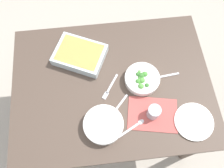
# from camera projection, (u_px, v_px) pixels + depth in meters

# --- Properties ---
(ground_plane) EXTENTS (6.00, 6.00, 0.00)m
(ground_plane) POSITION_uv_depth(u_px,v_px,m) (112.00, 117.00, 2.10)
(ground_plane) COLOR #B2A899
(dining_table) EXTENTS (1.20, 0.90, 0.74)m
(dining_table) POSITION_uv_depth(u_px,v_px,m) (112.00, 90.00, 1.51)
(dining_table) COLOR #4C3D33
(dining_table) RESTS_ON ground_plane
(placemat) EXTENTS (0.31, 0.25, 0.00)m
(placemat) POSITION_uv_depth(u_px,v_px,m) (153.00, 114.00, 1.35)
(placemat) COLOR #B24C47
(placemat) RESTS_ON dining_table
(stew_bowl) EXTENTS (0.22, 0.22, 0.06)m
(stew_bowl) POSITION_uv_depth(u_px,v_px,m) (103.00, 125.00, 1.29)
(stew_bowl) COLOR white
(stew_bowl) RESTS_ON dining_table
(broccoli_bowl) EXTENTS (0.21, 0.21, 0.07)m
(broccoli_bowl) POSITION_uv_depth(u_px,v_px,m) (142.00, 79.00, 1.41)
(broccoli_bowl) COLOR white
(broccoli_bowl) RESTS_ON dining_table
(baking_dish) EXTENTS (0.37, 0.33, 0.06)m
(baking_dish) POSITION_uv_depth(u_px,v_px,m) (80.00, 54.00, 1.47)
(baking_dish) COLOR silver
(baking_dish) RESTS_ON dining_table
(drink_cup) EXTENTS (0.07, 0.07, 0.08)m
(drink_cup) POSITION_uv_depth(u_px,v_px,m) (154.00, 112.00, 1.32)
(drink_cup) COLOR #B2BCC6
(drink_cup) RESTS_ON dining_table
(side_plate) EXTENTS (0.22, 0.22, 0.01)m
(side_plate) POSITION_uv_depth(u_px,v_px,m) (194.00, 122.00, 1.33)
(side_plate) COLOR white
(side_plate) RESTS_ON dining_table
(spoon_by_stew) EXTENTS (0.13, 0.14, 0.01)m
(spoon_by_stew) POSITION_uv_depth(u_px,v_px,m) (116.00, 109.00, 1.36)
(spoon_by_stew) COLOR silver
(spoon_by_stew) RESTS_ON dining_table
(spoon_by_broccoli) EXTENTS (0.18, 0.04, 0.01)m
(spoon_by_broccoli) POSITION_uv_depth(u_px,v_px,m) (161.00, 77.00, 1.44)
(spoon_by_broccoli) COLOR silver
(spoon_by_broccoli) RESTS_ON dining_table
(spoon_spare) EXTENTS (0.16, 0.10, 0.01)m
(spoon_spare) POSITION_uv_depth(u_px,v_px,m) (135.00, 126.00, 1.32)
(spoon_spare) COLOR silver
(spoon_spare) RESTS_ON dining_table
(fork_on_table) EXTENTS (0.11, 0.16, 0.01)m
(fork_on_table) POSITION_uv_depth(u_px,v_px,m) (109.00, 88.00, 1.41)
(fork_on_table) COLOR silver
(fork_on_table) RESTS_ON dining_table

